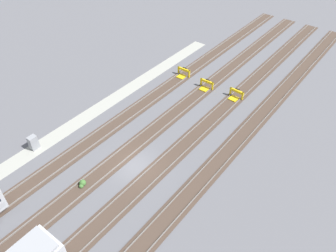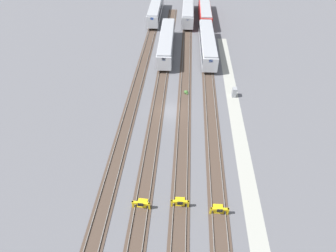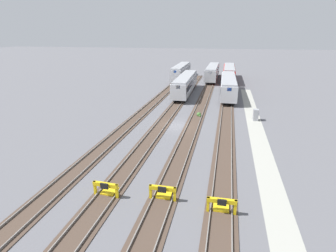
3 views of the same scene
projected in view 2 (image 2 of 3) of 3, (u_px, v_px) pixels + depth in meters
name	position (u px, v px, depth m)	size (l,w,h in m)	color
ground_plane	(170.00, 111.00, 41.26)	(400.00, 400.00, 0.00)	#5B5B60
service_walkway	(235.00, 114.00, 40.73)	(54.00, 2.00, 0.01)	#9E9E93
rail_track_nearest	(211.00, 113.00, 40.90)	(90.00, 2.23, 0.21)	#47382D
rail_track_near_inner	(184.00, 112.00, 41.12)	(90.00, 2.24, 0.21)	#47382D
rail_track_middle	(157.00, 110.00, 41.34)	(90.00, 2.24, 0.21)	#47382D
rail_track_far_inner	(131.00, 109.00, 41.56)	(90.00, 2.23, 0.21)	#47382D
subway_car_front_row_leftmost	(167.00, 42.00, 54.48)	(18.05, 3.14, 3.70)	#B7BABF
subway_car_front_row_left_inner	(188.00, 10.00, 68.10)	(18.00, 2.86, 3.70)	#B7BABF
subway_car_front_row_centre	(207.00, 44.00, 54.04)	(18.05, 3.19, 3.70)	#B7BABF
subway_car_front_row_right_inner	(156.00, 10.00, 68.56)	(18.03, 3.01, 3.70)	#B7BABF
subway_car_front_row_rightmost	(205.00, 11.00, 67.80)	(18.02, 3.00, 3.70)	red
bumper_stop_nearest_track	(219.00, 209.00, 28.30)	(1.36, 2.01, 1.22)	gold
bumper_stop_near_inner_track	(180.00, 202.00, 28.95)	(1.36, 2.00, 1.22)	gold
bumper_stop_middle_track	(142.00, 204.00, 28.82)	(1.38, 2.01, 1.22)	gold
electrical_cabinet	(234.00, 92.00, 43.63)	(0.90, 0.73, 1.60)	gray
weed_clump	(186.00, 92.00, 44.59)	(0.92, 0.70, 0.64)	#427033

